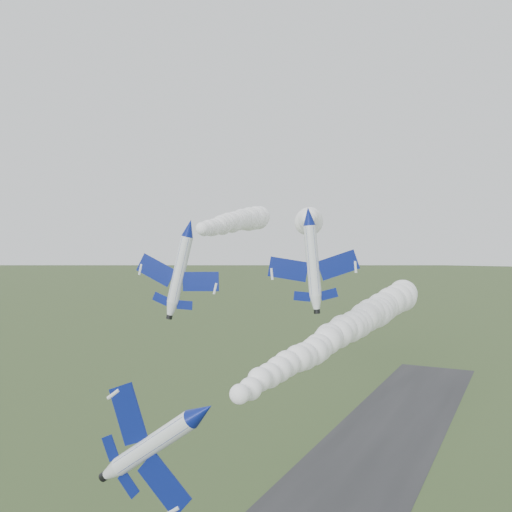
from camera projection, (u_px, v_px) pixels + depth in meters
The scene contains 6 objects.
jet_lead at pixel (201, 412), 44.53m from camera, with size 6.66×13.70×9.35m.
smoke_trail_jet_lead at pixel (350, 327), 76.63m from camera, with size 5.23×65.84×5.23m, color white, non-canonical shape.
jet_pair_left at pixel (189, 228), 73.04m from camera, with size 10.95×13.09×3.89m.
smoke_trail_jet_pair_left at pixel (238, 221), 107.93m from camera, with size 5.07×63.97×5.07m, color white, non-canonical shape.
jet_pair_right at pixel (309, 216), 66.14m from camera, with size 10.45×12.09×3.12m.
smoke_trail_jet_pair_right at pixel (309, 221), 101.89m from camera, with size 5.96×66.75×5.96m, color white, non-canonical shape.
Camera 1 is at (29.27, -42.78, 43.87)m, focal length 40.00 mm.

